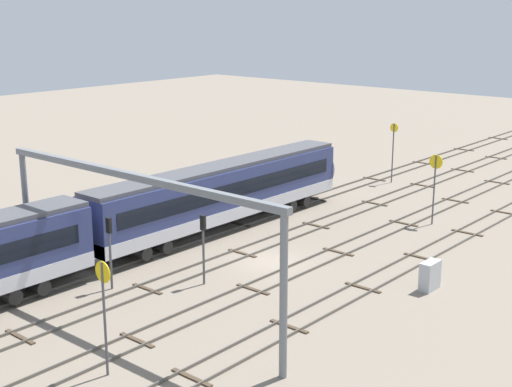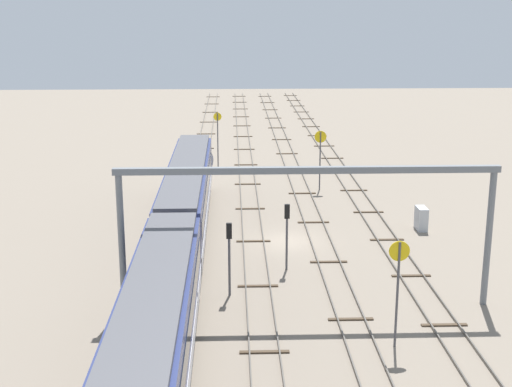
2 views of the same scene
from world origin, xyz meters
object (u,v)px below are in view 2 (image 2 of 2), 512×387
Objects in this scene: speed_sign_distant_end at (218,133)px; signal_light_trackside_approach at (229,248)px; overhead_gantry at (307,199)px; signal_light_trackside_departure at (287,227)px; relay_cabinet at (421,219)px; speed_sign_near_foreground at (320,151)px; speed_sign_mid_trackside at (398,278)px.

speed_sign_distant_end is 1.30× the size of signal_light_trackside_approach.
overhead_gantry is at bearing -171.41° from speed_sign_distant_end.
signal_light_trackside_departure is at bearing -41.45° from signal_light_trackside_approach.
relay_cabinet is at bearing -49.75° from signal_light_trackside_approach.
speed_sign_distant_end reaches higher than relay_cabinet.
speed_sign_near_foreground is 13.84m from relay_cabinet.
overhead_gantry is 11.96× the size of relay_cabinet.
relay_cabinet is (13.68, -9.97, -5.26)m from overhead_gantry.
signal_light_trackside_approach is (1.70, 4.19, -3.27)m from overhead_gantry.
speed_sign_distant_end is at bearing 43.26° from speed_sign_near_foreground.
speed_sign_near_foreground is 1.00× the size of speed_sign_mid_trackside.
overhead_gantry is at bearing 37.89° from speed_sign_mid_trackside.
signal_light_trackside_approach is 1.02× the size of signal_light_trackside_departure.
speed_sign_near_foreground is 1.26× the size of signal_light_trackside_departure.
speed_sign_mid_trackside is 3.15× the size of relay_cabinet.
speed_sign_mid_trackside reaches higher than speed_sign_near_foreground.
overhead_gantry is 6.78m from speed_sign_mid_trackside.
signal_light_trackside_approach is at bearing 130.25° from relay_cabinet.
signal_light_trackside_departure is at bearing 22.69° from speed_sign_mid_trackside.
overhead_gantry is 3.65× the size of speed_sign_distant_end.
speed_sign_distant_end reaches higher than speed_sign_mid_trackside.
signal_light_trackside_approach is 2.53× the size of relay_cabinet.
signal_light_trackside_approach is at bearing 161.48° from speed_sign_near_foreground.
speed_sign_near_foreground is 3.14× the size of relay_cabinet.
overhead_gantry is at bearing 143.92° from relay_cabinet.
speed_sign_distant_end is 30.33m from signal_light_trackside_departure.
overhead_gantry is 26.22m from speed_sign_near_foreground.
speed_sign_mid_trackside is 41.67m from speed_sign_distant_end.
overhead_gantry is 4.81× the size of signal_light_trackside_departure.
speed_sign_mid_trackside is (-4.95, -3.85, -2.57)m from overhead_gantry.
speed_sign_mid_trackside is 19.79m from relay_cabinet.
speed_sign_near_foreground is at bearing -0.07° from speed_sign_mid_trackside.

